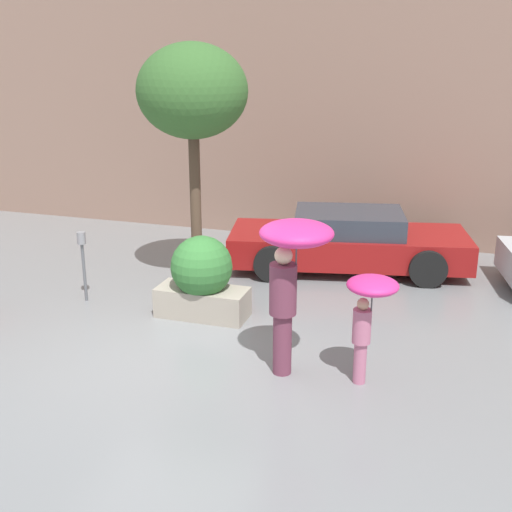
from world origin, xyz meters
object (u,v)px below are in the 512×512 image
Objects in this scene: person_child at (369,303)px; street_tree at (192,93)px; parking_meter at (82,252)px; planter_box at (202,278)px; person_adult at (292,260)px; parked_car_near at (348,241)px.

street_tree is (-3.42, 2.73, 2.26)m from person_child.
parking_meter is at bearing -138.09° from street_tree.
person_child is (2.77, -1.38, 0.45)m from planter_box.
planter_box is at bearing 130.20° from person_adult.
street_tree is at bearing 112.34° from parked_car_near.
parked_car_near is (-0.99, 4.37, -0.54)m from person_child.
planter_box is at bearing 137.48° from parked_car_near.
person_adult is 4.23m from parking_meter.
parking_meter is at bearing 179.44° from planter_box.
parked_car_near is 4.92m from parking_meter.
parked_car_near is 1.13× the size of street_tree.
street_tree is 3.48× the size of parking_meter.
person_adult is 0.44× the size of parked_car_near.
street_tree reaches higher than person_adult.
planter_box is 3.49m from parked_car_near.
parked_car_near is at bearing 105.07° from person_child.
parked_car_near is at bearing 34.18° from street_tree.
person_child is 1.19× the size of parking_meter.
parking_meter reaches higher than parked_car_near.
planter_box reaches higher than parked_car_near.
street_tree reaches higher than person_child.
parking_meter is (-3.93, 1.42, -0.69)m from person_adult.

